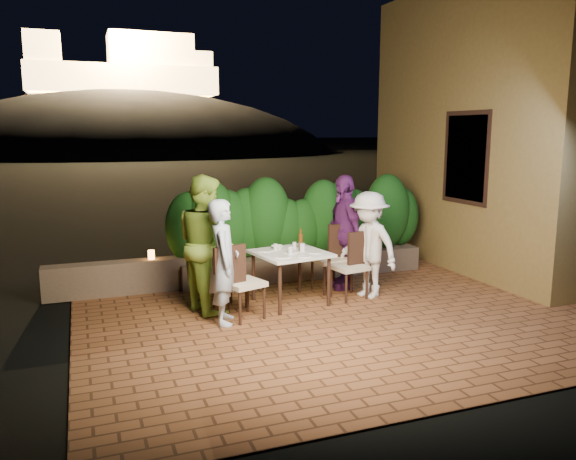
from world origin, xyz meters
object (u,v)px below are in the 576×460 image
chair_left_back (230,279)px  parapet_lamp (151,255)px  chair_right_back (330,258)px  bowl (277,247)px  diner_blue (224,262)px  chair_left_front (244,281)px  beer_bottle (301,240)px  chair_right_front (349,266)px  diner_purple (344,232)px  dining_table (290,278)px  diner_white (369,245)px  diner_green (206,243)px

chair_left_back → parapet_lamp: (-0.91, 1.26, 0.15)m
chair_right_back → bowl: bearing=1.3°
diner_blue → parapet_lamp: diner_blue is taller
chair_left_front → parapet_lamp: size_ratio=7.17×
chair_left_front → parapet_lamp: bearing=100.9°
beer_bottle → chair_right_front: bearing=-8.7°
bowl → diner_purple: (1.17, 0.19, 0.12)m
dining_table → diner_white: 1.27m
chair_left_back → diner_white: 2.11m
bowl → chair_left_back: (-0.78, -0.21, -0.35)m
bowl → chair_left_front: chair_left_front is taller
diner_green → parapet_lamp: size_ratio=13.38×
diner_white → chair_right_front: bearing=-117.8°
bowl → chair_left_front: bearing=-135.6°
chair_right_front → diner_purple: size_ratio=0.55×
diner_blue → chair_left_back: bearing=-6.2°
dining_table → diner_green: diner_green is taller
diner_green → diner_white: bearing=-110.0°
diner_blue → diner_green: diner_green is taller
beer_bottle → diner_purple: 1.00m
chair_left_back → diner_green: (-0.31, 0.04, 0.52)m
chair_right_front → parapet_lamp: size_ratio=7.03×
chair_right_front → diner_blue: bearing=1.7°
bowl → diner_blue: size_ratio=0.11×
dining_table → diner_blue: bearing=-156.0°
chair_left_back → diner_green: bearing=145.4°
dining_table → parapet_lamp: dining_table is taller
chair_left_front → diner_purple: (1.89, 0.90, 0.39)m
chair_left_front → parapet_lamp: 2.00m
bowl → diner_purple: 1.19m
diner_white → parapet_lamp: bearing=-137.0°
diner_purple → diner_white: bearing=14.9°
chair_left_front → diner_white: diner_white is taller
chair_right_back → diner_purple: 0.48m
dining_table → chair_right_front: size_ratio=0.97×
dining_table → beer_bottle: beer_bottle is taller
beer_bottle → bowl: size_ratio=1.77×
bowl → chair_right_front: (0.99, -0.35, -0.28)m
chair_right_front → chair_right_back: size_ratio=0.95×
bowl → chair_right_back: size_ratio=0.17×
diner_green → chair_left_back: bearing=-113.0°
diner_blue → diner_green: size_ratio=0.86×
chair_right_back → diner_purple: size_ratio=0.58×
chair_left_front → diner_blue: (-0.28, -0.07, 0.30)m
chair_right_front → parapet_lamp: 3.02m
beer_bottle → chair_right_front: 0.84m
dining_table → diner_white: bearing=-4.8°
chair_right_back → diner_blue: bearing=19.7°
chair_left_back → diner_blue: diner_blue is taller
beer_bottle → diner_blue: size_ratio=0.20×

